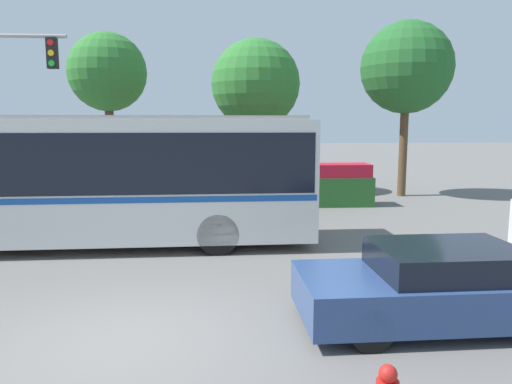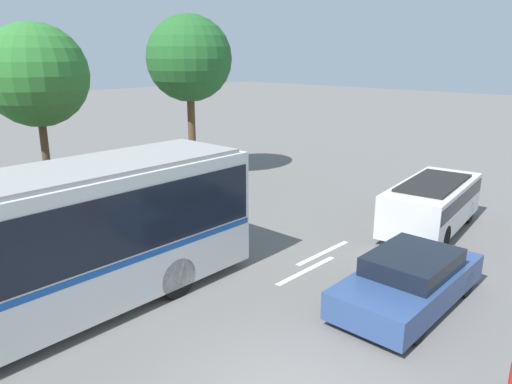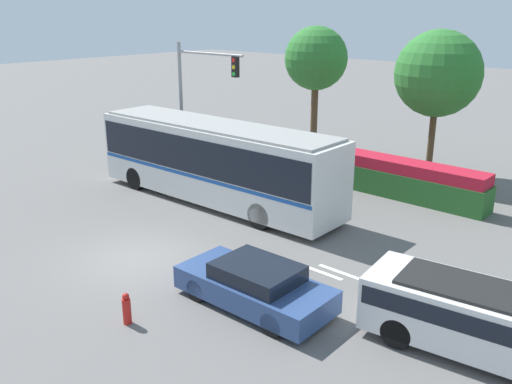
{
  "view_description": "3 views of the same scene",
  "coord_description": "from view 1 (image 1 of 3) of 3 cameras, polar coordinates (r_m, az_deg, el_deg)",
  "views": [
    {
      "loc": [
        1.48,
        -6.72,
        3.13
      ],
      "look_at": [
        2.31,
        6.25,
        1.27
      ],
      "focal_mm": 33.63,
      "sensor_mm": 36.0,
      "label": 1
    },
    {
      "loc": [
        -5.01,
        -4.17,
        5.65
      ],
      "look_at": [
        3.93,
        4.38,
        2.1
      ],
      "focal_mm": 33.86,
      "sensor_mm": 36.0,
      "label": 2
    },
    {
      "loc": [
        13.66,
        -9.52,
        7.63
      ],
      "look_at": [
        1.79,
        3.73,
        1.72
      ],
      "focal_mm": 38.56,
      "sensor_mm": 36.0,
      "label": 3
    }
  ],
  "objects": [
    {
      "name": "flowering_hedge",
      "position": [
        18.19,
        -0.67,
        0.77
      ],
      "size": [
        9.29,
        1.24,
        1.6
      ],
      "color": "#286028",
      "rests_on": "ground"
    },
    {
      "name": "lane_stripe_near",
      "position": [
        10.78,
        13.44,
        -8.92
      ],
      "size": [
        2.4,
        0.16,
        0.01
      ],
      "primitive_type": "cube",
      "color": "silver",
      "rests_on": "ground"
    },
    {
      "name": "city_bus",
      "position": [
        12.84,
        -19.79,
        2.12
      ],
      "size": [
        11.61,
        2.83,
        3.32
      ],
      "rotation": [
        0.0,
        0.0,
        3.17
      ],
      "color": "silver",
      "rests_on": "ground"
    },
    {
      "name": "street_tree_right",
      "position": [
        21.76,
        17.48,
        13.86
      ],
      "size": [
        3.84,
        3.84,
        7.38
      ],
      "color": "brown",
      "rests_on": "ground"
    },
    {
      "name": "lane_stripe_mid",
      "position": [
        11.56,
        19.08,
        -7.98
      ],
      "size": [
        2.4,
        0.16,
        0.01
      ],
      "primitive_type": "cube",
      "color": "silver",
      "rests_on": "ground"
    },
    {
      "name": "street_tree_centre",
      "position": [
        21.83,
        -0.03,
        12.7
      ],
      "size": [
        3.95,
        3.95,
        6.85
      ],
      "color": "brown",
      "rests_on": "ground"
    },
    {
      "name": "ground_plane",
      "position": [
        7.56,
        -15.26,
        -16.59
      ],
      "size": [
        140.0,
        140.0,
        0.0
      ],
      "primitive_type": "plane",
      "color": "slate"
    },
    {
      "name": "sedan_foreground",
      "position": [
        8.18,
        21.04,
        -10.41
      ],
      "size": [
        4.42,
        1.98,
        1.24
      ],
      "rotation": [
        0.0,
        0.0,
        3.17
      ],
      "color": "navy",
      "rests_on": "ground"
    },
    {
      "name": "street_tree_left",
      "position": [
        21.57,
        -17.25,
        13.34
      ],
      "size": [
        3.26,
        3.26,
        6.89
      ],
      "color": "brown",
      "rests_on": "ground"
    }
  ]
}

